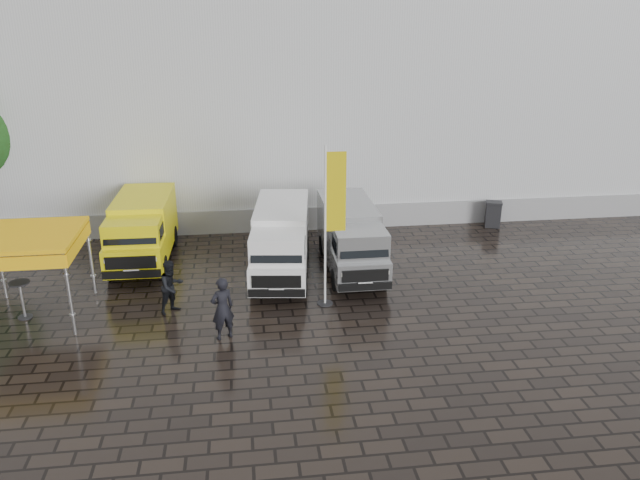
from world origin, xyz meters
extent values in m
plane|color=black|center=(0.00, 0.00, 0.00)|extent=(120.00, 120.00, 0.00)
cube|color=silver|center=(2.00, 16.00, 6.00)|extent=(44.00, 16.00, 12.00)
cube|color=gray|center=(2.00, 7.95, 0.50)|extent=(44.00, 0.15, 1.00)
cylinder|color=silver|center=(-10.61, 2.51, 1.26)|extent=(0.10, 0.10, 2.51)
cylinder|color=silver|center=(-7.80, 2.51, 1.26)|extent=(0.10, 0.10, 2.51)
cylinder|color=silver|center=(-7.80, -0.30, 1.26)|extent=(0.10, 0.10, 2.51)
cube|color=#FFB90D|center=(-9.20, 1.11, 2.61)|extent=(3.01, 3.01, 0.12)
cube|color=#FFB90D|center=(-9.20, -0.38, 2.31)|extent=(2.96, 0.04, 0.40)
cylinder|color=black|center=(-0.32, 0.73, 0.02)|extent=(0.50, 0.50, 0.04)
cylinder|color=white|center=(-0.32, 0.73, 2.58)|extent=(0.07, 0.07, 5.15)
cube|color=#D3BA0B|center=(0.01, 0.73, 3.71)|extent=(0.60, 0.03, 2.47)
cylinder|color=black|center=(-9.57, 0.96, 0.59)|extent=(0.60, 0.60, 1.18)
cube|color=black|center=(7.93, 7.37, 0.55)|extent=(0.85, 0.85, 1.11)
imported|color=black|center=(-3.50, -1.08, 0.94)|extent=(0.81, 0.69, 1.88)
imported|color=black|center=(-5.09, 0.80, 0.85)|extent=(1.05, 1.03, 1.70)
camera|label=1|loc=(-2.78, -17.13, 8.89)|focal=35.00mm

